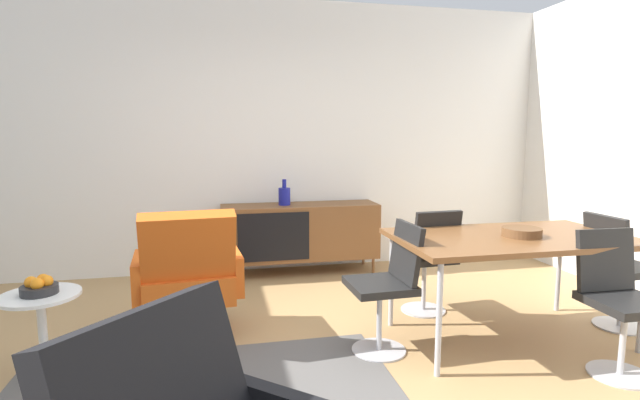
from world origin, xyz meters
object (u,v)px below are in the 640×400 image
object	(u,v)px
dining_table	(511,242)
dining_chair_near_window	(389,282)
fruit_bowl	(39,286)
sideboard	(300,231)
dining_chair_far_end	(617,266)
vase_cobalt	(284,196)
dining_chair_front_right	(618,296)
dining_chair_back_left	(429,256)
side_table_round	(42,327)
lounge_chair_red	(189,275)
wooden_bowl_on_table	(522,232)

from	to	relation	value
dining_table	dining_chair_near_window	size ratio (longest dim) A/B	1.87
fruit_bowl	sideboard	bearing A→B (deg)	44.86
sideboard	dining_chair_far_end	bearing A→B (deg)	-43.03
sideboard	vase_cobalt	bearing A→B (deg)	179.32
dining_table	dining_chair_near_window	bearing A→B (deg)	179.86
dining_chair_near_window	dining_table	bearing A→B (deg)	-0.14
fruit_bowl	dining_chair_front_right	bearing A→B (deg)	-10.66
sideboard	fruit_bowl	xyz separation A→B (m)	(-1.84, -1.83, 0.12)
dining_chair_front_right	sideboard	bearing A→B (deg)	121.37
dining_chair_front_right	fruit_bowl	distance (m)	3.40
dining_table	vase_cobalt	bearing A→B (deg)	124.47
dining_chair_back_left	vase_cobalt	bearing A→B (deg)	125.57
dining_chair_front_right	dining_chair_far_end	size ratio (longest dim) A/B	1.00
vase_cobalt	side_table_round	distance (m)	2.54
dining_chair_near_window	fruit_bowl	xyz separation A→B (m)	(-2.10, 0.07, 0.09)
side_table_round	lounge_chair_red	bearing A→B (deg)	25.67
wooden_bowl_on_table	lounge_chair_red	size ratio (longest dim) A/B	0.27
dining_table	dining_chair_back_left	world-z (taller)	dining_chair_back_left
wooden_bowl_on_table	dining_chair_far_end	xyz separation A→B (m)	(0.84, 0.04, -0.30)
dining_table	dining_chair_near_window	distance (m)	0.92
dining_chair_near_window	fruit_bowl	size ratio (longest dim) A/B	4.28
dining_chair_front_right	lounge_chair_red	distance (m)	2.73
dining_chair_back_left	lounge_chair_red	size ratio (longest dim) A/B	0.90
lounge_chair_red	fruit_bowl	distance (m)	0.90
wooden_bowl_on_table	vase_cobalt	bearing A→B (deg)	124.94
vase_cobalt	fruit_bowl	world-z (taller)	vase_cobalt
vase_cobalt	dining_chair_back_left	size ratio (longest dim) A/B	0.31
dining_chair_front_right	dining_chair_near_window	bearing A→B (deg)	155.66
dining_chair_front_right	side_table_round	size ratio (longest dim) A/B	1.65
dining_chair_front_right	lounge_chair_red	size ratio (longest dim) A/B	0.90
side_table_round	fruit_bowl	size ratio (longest dim) A/B	2.60
side_table_round	dining_table	bearing A→B (deg)	-1.33
sideboard	dining_chair_far_end	world-z (taller)	dining_chair_far_end
dining_chair_back_left	side_table_round	xyz separation A→B (m)	(-2.64, -0.49, -0.15)
dining_table	dining_chair_front_right	bearing A→B (deg)	-57.83
dining_chair_near_window	dining_chair_far_end	size ratio (longest dim) A/B	1.00
dining_chair_front_right	dining_chair_back_left	world-z (taller)	same
vase_cobalt	dining_chair_near_window	distance (m)	1.98
sideboard	dining_chair_front_right	world-z (taller)	dining_chair_front_right
vase_cobalt	dining_table	bearing A→B (deg)	-55.53
wooden_bowl_on_table	lounge_chair_red	distance (m)	2.31
vase_cobalt	dining_chair_back_left	distance (m)	1.69
side_table_round	fruit_bowl	distance (m)	0.24
vase_cobalt	dining_table	xyz separation A→B (m)	(1.31, -1.90, -0.12)
dining_chair_front_right	fruit_bowl	world-z (taller)	dining_chair_front_right
wooden_bowl_on_table	dining_chair_near_window	bearing A→B (deg)	177.57
side_table_round	sideboard	bearing A→B (deg)	44.85
sideboard	wooden_bowl_on_table	world-z (taller)	wooden_bowl_on_table
side_table_round	fruit_bowl	bearing A→B (deg)	20.93
dining_chair_near_window	fruit_bowl	bearing A→B (deg)	178.16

